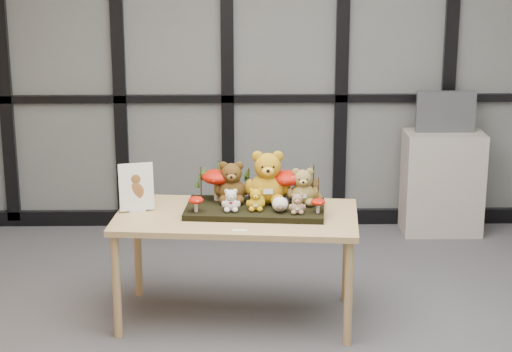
{
  "coord_description": "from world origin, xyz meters",
  "views": [
    {
      "loc": [
        -0.36,
        -4.74,
        2.48
      ],
      "look_at": [
        -0.26,
        0.6,
        0.95
      ],
      "focal_mm": 65.0,
      "sensor_mm": 36.0,
      "label": 1
    }
  ],
  "objects_px": {
    "diorama_tray": "(255,209)",
    "mushroom_back_right": "(287,185)",
    "display_table": "(236,225)",
    "mushroom_back_left": "(217,183)",
    "bear_brown_medium": "(231,180)",
    "bear_beige_small": "(297,202)",
    "bear_tan_back": "(303,184)",
    "monitor": "(446,112)",
    "bear_small_yellow": "(256,198)",
    "cabinet": "(442,183)",
    "bear_white_bow": "(231,199)",
    "mushroom_front_left": "(196,203)",
    "sign_holder": "(136,189)",
    "mushroom_front_right": "(318,205)",
    "bear_pooh_yellow": "(268,174)",
    "plush_cream_hedgehog": "(280,204)"
  },
  "relations": [
    {
      "from": "display_table",
      "to": "bear_beige_small",
      "type": "relative_size",
      "value": 11.3
    },
    {
      "from": "display_table",
      "to": "bear_small_yellow",
      "type": "distance_m",
      "value": 0.22
    },
    {
      "from": "display_table",
      "to": "bear_pooh_yellow",
      "type": "height_order",
      "value": "bear_pooh_yellow"
    },
    {
      "from": "plush_cream_hedgehog",
      "to": "sign_holder",
      "type": "relative_size",
      "value": 0.32
    },
    {
      "from": "bear_tan_back",
      "to": "monitor",
      "type": "distance_m",
      "value": 1.96
    },
    {
      "from": "diorama_tray",
      "to": "mushroom_back_right",
      "type": "relative_size",
      "value": 3.85
    },
    {
      "from": "cabinet",
      "to": "bear_small_yellow",
      "type": "bearing_deg",
      "value": -132.57
    },
    {
      "from": "bear_white_bow",
      "to": "mushroom_front_left",
      "type": "distance_m",
      "value": 0.21
    },
    {
      "from": "bear_white_bow",
      "to": "mushroom_front_left",
      "type": "height_order",
      "value": "bear_white_bow"
    },
    {
      "from": "mushroom_front_right",
      "to": "cabinet",
      "type": "distance_m",
      "value": 2.08
    },
    {
      "from": "bear_tan_back",
      "to": "mushroom_front_left",
      "type": "bearing_deg",
      "value": -162.24
    },
    {
      "from": "display_table",
      "to": "diorama_tray",
      "type": "bearing_deg",
      "value": 26.57
    },
    {
      "from": "plush_cream_hedgehog",
      "to": "bear_tan_back",
      "type": "bearing_deg",
      "value": 50.74
    },
    {
      "from": "plush_cream_hedgehog",
      "to": "bear_white_bow",
      "type": "bearing_deg",
      "value": -177.82
    },
    {
      "from": "display_table",
      "to": "mushroom_back_left",
      "type": "xyz_separation_m",
      "value": [
        -0.12,
        0.18,
        0.21
      ]
    },
    {
      "from": "bear_tan_back",
      "to": "bear_white_bow",
      "type": "relative_size",
      "value": 1.66
    },
    {
      "from": "bear_small_yellow",
      "to": "monitor",
      "type": "relative_size",
      "value": 0.33
    },
    {
      "from": "bear_small_yellow",
      "to": "plush_cream_hedgehog",
      "type": "height_order",
      "value": "bear_small_yellow"
    },
    {
      "from": "mushroom_back_left",
      "to": "mushroom_back_right",
      "type": "height_order",
      "value": "mushroom_back_right"
    },
    {
      "from": "sign_holder",
      "to": "mushroom_front_left",
      "type": "bearing_deg",
      "value": -32.57
    },
    {
      "from": "bear_pooh_yellow",
      "to": "bear_tan_back",
      "type": "relative_size",
      "value": 1.45
    },
    {
      "from": "bear_tan_back",
      "to": "bear_beige_small",
      "type": "relative_size",
      "value": 1.85
    },
    {
      "from": "bear_beige_small",
      "to": "mushroom_back_right",
      "type": "xyz_separation_m",
      "value": [
        -0.05,
        0.23,
        0.04
      ]
    },
    {
      "from": "bear_pooh_yellow",
      "to": "plush_cream_hedgehog",
      "type": "height_order",
      "value": "bear_pooh_yellow"
    },
    {
      "from": "bear_beige_small",
      "to": "mushroom_back_left",
      "type": "bearing_deg",
      "value": 156.05
    },
    {
      "from": "bear_pooh_yellow",
      "to": "mushroom_back_right",
      "type": "distance_m",
      "value": 0.14
    },
    {
      "from": "bear_white_bow",
      "to": "plush_cream_hedgehog",
      "type": "height_order",
      "value": "bear_white_bow"
    },
    {
      "from": "mushroom_front_left",
      "to": "bear_tan_back",
      "type": "bearing_deg",
      "value": 12.37
    },
    {
      "from": "diorama_tray",
      "to": "mushroom_back_right",
      "type": "distance_m",
      "value": 0.25
    },
    {
      "from": "bear_tan_back",
      "to": "bear_small_yellow",
      "type": "distance_m",
      "value": 0.32
    },
    {
      "from": "bear_beige_small",
      "to": "bear_tan_back",
      "type": "bearing_deg",
      "value": 81.98
    },
    {
      "from": "plush_cream_hedgehog",
      "to": "mushroom_back_right",
      "type": "height_order",
      "value": "mushroom_back_right"
    },
    {
      "from": "mushroom_front_right",
      "to": "monitor",
      "type": "distance_m",
      "value": 2.07
    },
    {
      "from": "bear_brown_medium",
      "to": "mushroom_back_right",
      "type": "height_order",
      "value": "bear_brown_medium"
    },
    {
      "from": "bear_white_bow",
      "to": "cabinet",
      "type": "distance_m",
      "value": 2.37
    },
    {
      "from": "bear_brown_medium",
      "to": "diorama_tray",
      "type": "bearing_deg",
      "value": -29.09
    },
    {
      "from": "bear_beige_small",
      "to": "plush_cream_hedgehog",
      "type": "bearing_deg",
      "value": 166.18
    },
    {
      "from": "display_table",
      "to": "mushroom_back_left",
      "type": "bearing_deg",
      "value": 128.61
    },
    {
      "from": "bear_small_yellow",
      "to": "bear_beige_small",
      "type": "height_order",
      "value": "bear_small_yellow"
    },
    {
      "from": "mushroom_back_left",
      "to": "mushroom_front_right",
      "type": "distance_m",
      "value": 0.67
    },
    {
      "from": "mushroom_back_right",
      "to": "monitor",
      "type": "bearing_deg",
      "value": 48.8
    },
    {
      "from": "mushroom_front_left",
      "to": "mushroom_back_right",
      "type": "bearing_deg",
      "value": 18.55
    },
    {
      "from": "mushroom_front_right",
      "to": "monitor",
      "type": "height_order",
      "value": "monitor"
    },
    {
      "from": "bear_pooh_yellow",
      "to": "mushroom_front_right",
      "type": "bearing_deg",
      "value": -29.89
    },
    {
      "from": "diorama_tray",
      "to": "bear_beige_small",
      "type": "bearing_deg",
      "value": -23.04
    },
    {
      "from": "mushroom_back_right",
      "to": "mushroom_front_left",
      "type": "relative_size",
      "value": 2.13
    },
    {
      "from": "bear_small_yellow",
      "to": "mushroom_front_left",
      "type": "xyz_separation_m",
      "value": [
        -0.36,
        -0.02,
        -0.02
      ]
    },
    {
      "from": "bear_brown_medium",
      "to": "bear_white_bow",
      "type": "height_order",
      "value": "bear_brown_medium"
    },
    {
      "from": "bear_small_yellow",
      "to": "mushroom_back_left",
      "type": "bearing_deg",
      "value": 143.77
    },
    {
      "from": "display_table",
      "to": "diorama_tray",
      "type": "height_order",
      "value": "diorama_tray"
    }
  ]
}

